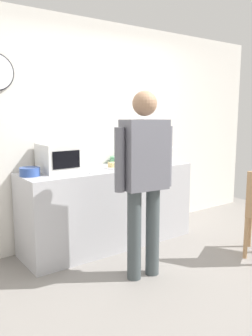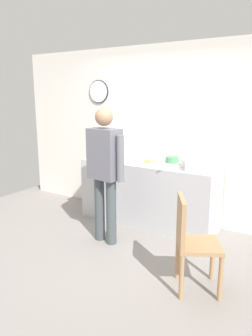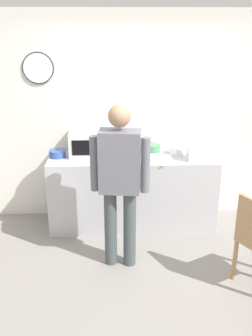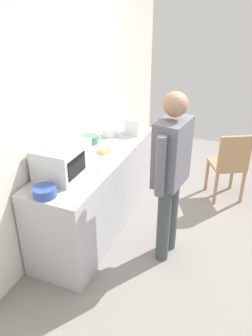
% 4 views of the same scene
% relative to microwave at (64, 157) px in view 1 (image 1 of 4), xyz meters
% --- Properties ---
extents(ground_plane, '(6.00, 6.00, 0.00)m').
position_rel_microwave_xyz_m(ground_plane, '(0.59, -1.32, -1.06)').
color(ground_plane, gray).
extents(back_wall, '(5.40, 0.13, 2.60)m').
position_rel_microwave_xyz_m(back_wall, '(0.58, 0.28, 0.24)').
color(back_wall, silver).
rests_on(back_wall, ground_plane).
extents(kitchen_counter, '(2.03, 0.62, 0.91)m').
position_rel_microwave_xyz_m(kitchen_counter, '(0.51, -0.10, -0.61)').
color(kitchen_counter, '#B7B7BC').
rests_on(kitchen_counter, ground_plane).
extents(microwave, '(0.50, 0.39, 0.30)m').
position_rel_microwave_xyz_m(microwave, '(0.00, 0.00, 0.00)').
color(microwave, silver).
rests_on(microwave, kitchen_counter).
extents(sandwich_plate, '(0.22, 0.22, 0.07)m').
position_rel_microwave_xyz_m(sandwich_plate, '(0.55, -0.16, -0.13)').
color(sandwich_plate, white).
rests_on(sandwich_plate, kitchen_counter).
extents(salad_bowl, '(0.19, 0.19, 0.10)m').
position_rel_microwave_xyz_m(salad_bowl, '(1.06, 0.00, -0.10)').
color(salad_bowl, white).
rests_on(salad_bowl, kitchen_counter).
extents(cereal_bowl, '(0.18, 0.18, 0.09)m').
position_rel_microwave_xyz_m(cereal_bowl, '(0.78, 0.11, -0.11)').
color(cereal_bowl, '#4C8E60').
rests_on(cereal_bowl, kitchen_counter).
extents(mixing_bowl, '(0.20, 0.20, 0.08)m').
position_rel_microwave_xyz_m(mixing_bowl, '(-0.40, -0.06, -0.11)').
color(mixing_bowl, '#33519E').
rests_on(mixing_bowl, kitchen_counter).
extents(toaster, '(0.22, 0.18, 0.20)m').
position_rel_microwave_xyz_m(toaster, '(1.26, -0.25, -0.05)').
color(toaster, silver).
rests_on(toaster, kitchen_counter).
extents(fork_utensil, '(0.15, 0.12, 0.01)m').
position_rel_microwave_xyz_m(fork_utensil, '(0.20, -0.27, -0.15)').
color(fork_utensil, silver).
rests_on(fork_utensil, kitchen_counter).
extents(spoon_utensil, '(0.14, 0.13, 0.01)m').
position_rel_microwave_xyz_m(spoon_utensil, '(0.88, -0.38, -0.15)').
color(spoon_utensil, silver).
rests_on(spoon_utensil, kitchen_counter).
extents(person_standing, '(0.59, 0.29, 1.73)m').
position_rel_microwave_xyz_m(person_standing, '(0.33, -0.96, -0.05)').
color(person_standing, '#414B4D').
rests_on(person_standing, ground_plane).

